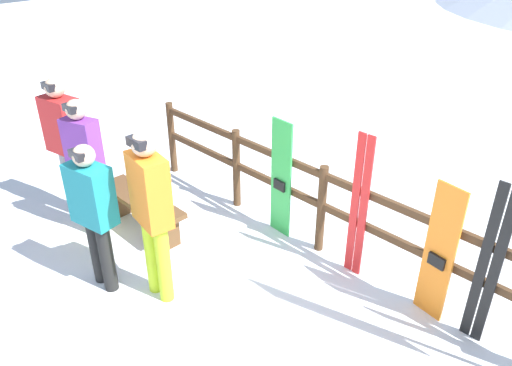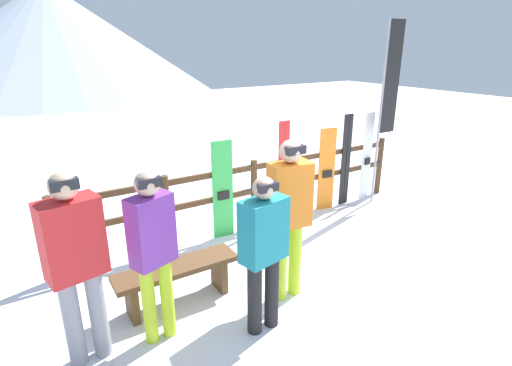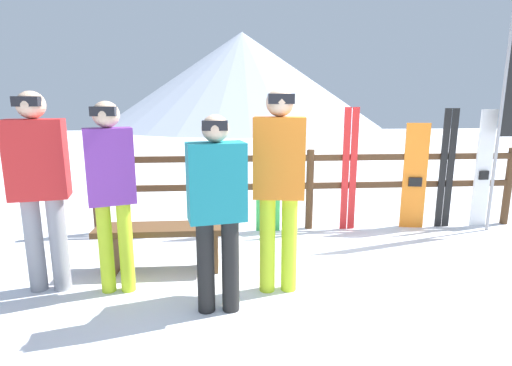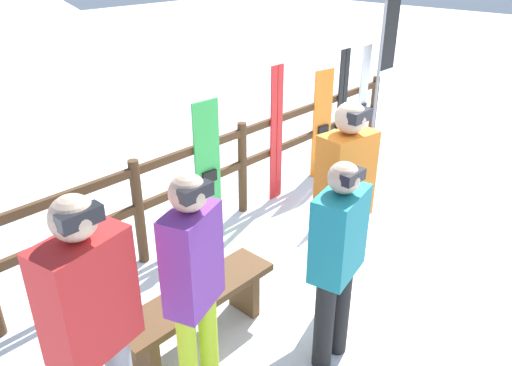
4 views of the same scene
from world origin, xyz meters
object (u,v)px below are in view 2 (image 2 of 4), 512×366
(person_red, at_px, (76,258))
(snowboard_orange, at_px, (327,170))
(bench, at_px, (177,275))
(rental_flag, at_px, (387,93))
(snowboard_green, at_px, (223,190))
(person_purple, at_px, (153,245))
(ski_pair_black, at_px, (346,160))
(snowboard_white, at_px, (367,157))
(person_teal, at_px, (264,246))
(ski_pair_red, at_px, (283,172))
(person_orange, at_px, (289,209))

(person_red, distance_m, snowboard_orange, 4.43)
(bench, relative_size, rental_flag, 0.43)
(bench, relative_size, snowboard_green, 0.92)
(person_purple, bearing_deg, rental_flag, 17.03)
(ski_pair_black, height_order, snowboard_white, ski_pair_black)
(person_teal, distance_m, rental_flag, 4.23)
(person_red, relative_size, snowboard_orange, 1.26)
(person_purple, bearing_deg, snowboard_green, 46.15)
(person_purple, relative_size, snowboard_orange, 1.20)
(person_red, height_order, snowboard_orange, person_red)
(person_purple, distance_m, person_red, 0.64)
(person_red, xyz_separation_m, snowboard_white, (5.10, 1.53, -0.25))
(person_red, xyz_separation_m, rental_flag, (5.24, 1.33, 0.90))
(ski_pair_red, height_order, snowboard_orange, ski_pair_red)
(ski_pair_red, xyz_separation_m, rental_flag, (1.99, -0.20, 1.12))
(person_teal, bearing_deg, snowboard_green, 72.93)
(ski_pair_black, relative_size, snowboard_white, 1.01)
(bench, xyz_separation_m, snowboard_orange, (3.16, 1.17, 0.36))
(snowboard_green, xyz_separation_m, rental_flag, (3.07, -0.19, 1.21))
(person_teal, bearing_deg, rental_flag, 26.33)
(person_orange, bearing_deg, rental_flag, 25.53)
(person_purple, height_order, person_red, person_red)
(person_teal, bearing_deg, snowboard_orange, 37.86)
(bench, bearing_deg, ski_pair_black, 18.11)
(bench, relative_size, person_orange, 0.74)
(snowboard_green, relative_size, ski_pair_black, 0.91)
(snowboard_green, relative_size, snowboard_white, 0.91)
(rental_flag, bearing_deg, person_purple, -162.97)
(snowboard_green, height_order, snowboard_orange, snowboard_green)
(bench, bearing_deg, snowboard_orange, 20.37)
(bench, relative_size, person_teal, 0.84)
(person_teal, bearing_deg, person_red, 162.51)
(ski_pair_red, bearing_deg, person_orange, -124.33)
(ski_pair_red, bearing_deg, rental_flag, -5.64)
(bench, height_order, snowboard_orange, snowboard_orange)
(person_orange, height_order, snowboard_white, person_orange)
(person_purple, height_order, ski_pair_black, person_purple)
(bench, distance_m, person_orange, 1.41)
(snowboard_green, height_order, ski_pair_red, ski_pair_red)
(person_red, distance_m, person_teal, 1.63)
(person_red, distance_m, ski_pair_red, 3.60)
(person_red, bearing_deg, snowboard_orange, 20.22)
(bench, height_order, snowboard_white, snowboard_white)
(bench, height_order, ski_pair_red, ski_pair_red)
(person_orange, xyz_separation_m, rental_flag, (3.15, 1.50, 0.87))
(snowboard_orange, bearing_deg, person_red, -159.78)
(ski_pair_black, bearing_deg, bench, -161.89)
(person_purple, bearing_deg, person_orange, -3.70)
(snowboard_orange, bearing_deg, snowboard_white, 0.01)
(snowboard_white, bearing_deg, snowboard_green, -180.00)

